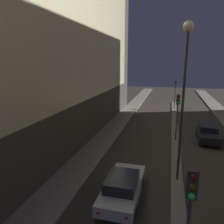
# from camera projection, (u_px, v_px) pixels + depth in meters

# --- Properties ---
(building_left) EXTENTS (6.01, 35.10, 24.77)m
(building_left) POSITION_uv_depth(u_px,v_px,m) (60.00, 8.00, 20.01)
(building_left) COLOR #423D38
(building_left) RESTS_ON ground
(median_strip) EXTENTS (0.75, 39.42, 0.14)m
(median_strip) POSITION_uv_depth(u_px,v_px,m) (175.00, 135.00, 22.97)
(median_strip) COLOR #66605B
(median_strip) RESTS_ON ground
(traffic_light_near) EXTENTS (0.32, 0.42, 4.45)m
(traffic_light_near) POSITION_uv_depth(u_px,v_px,m) (190.00, 206.00, 6.45)
(traffic_light_near) COLOR #383838
(traffic_light_near) RESTS_ON median_strip
(traffic_light_mid) EXTENTS (0.32, 0.42, 4.45)m
(traffic_light_mid) POSITION_uv_depth(u_px,v_px,m) (178.00, 107.00, 20.56)
(traffic_light_mid) COLOR #383838
(traffic_light_mid) RESTS_ON median_strip
(traffic_light_far) EXTENTS (0.32, 0.42, 4.45)m
(traffic_light_far) POSITION_uv_depth(u_px,v_px,m) (175.00, 89.00, 34.52)
(traffic_light_far) COLOR #383838
(traffic_light_far) RESTS_ON median_strip
(street_lamp) EXTENTS (0.62, 0.62, 9.66)m
(street_lamp) POSITION_uv_depth(u_px,v_px,m) (185.00, 70.00, 12.61)
(street_lamp) COLOR #383838
(street_lamp) RESTS_ON median_strip
(car_left_lane) EXTENTS (1.92, 4.81, 1.52)m
(car_left_lane) POSITION_uv_depth(u_px,v_px,m) (123.00, 186.00, 12.21)
(car_left_lane) COLOR #B2B2B7
(car_left_lane) RESTS_ON ground
(car_right_lane) EXTENTS (1.89, 4.30, 1.53)m
(car_right_lane) POSITION_uv_depth(u_px,v_px,m) (208.00, 133.00, 21.21)
(car_right_lane) COLOR black
(car_right_lane) RESTS_ON ground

